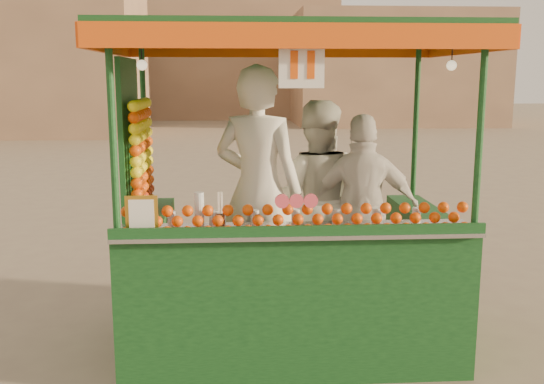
{
  "coord_description": "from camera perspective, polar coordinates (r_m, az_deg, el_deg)",
  "views": [
    {
      "loc": [
        -0.45,
        -4.61,
        2.15
      ],
      "look_at": [
        -0.14,
        0.24,
        1.24
      ],
      "focal_mm": 40.68,
      "sensor_mm": 36.0,
      "label": 1
    }
  ],
  "objects": [
    {
      "name": "ground",
      "position": [
        5.1,
        1.75,
        -14.32
      ],
      "size": [
        90.0,
        90.0,
        0.0
      ],
      "primitive_type": "plane",
      "color": "#705F50",
      "rests_on": "ground"
    },
    {
      "name": "building_left",
      "position": [
        26.06,
        -23.39,
        11.62
      ],
      "size": [
        10.0,
        6.0,
        6.0
      ],
      "primitive_type": "cube",
      "color": "#9C7758",
      "rests_on": "ground"
    },
    {
      "name": "building_right",
      "position": [
        29.56,
        11.07,
        11.09
      ],
      "size": [
        9.0,
        6.0,
        5.0
      ],
      "primitive_type": "cube",
      "color": "#9C7758",
      "rests_on": "ground"
    },
    {
      "name": "building_center",
      "position": [
        34.67,
        -6.45,
        12.77
      ],
      "size": [
        14.0,
        7.0,
        7.0
      ],
      "primitive_type": "cube",
      "color": "#9C7758",
      "rests_on": "ground"
    },
    {
      "name": "juice_cart",
      "position": [
        4.86,
        0.87,
        -5.34
      ],
      "size": [
        2.77,
        1.8,
        2.52
      ],
      "color": "#0F3817",
      "rests_on": "ground"
    },
    {
      "name": "vendor_left",
      "position": [
        4.87,
        -1.3,
        0.19
      ],
      "size": [
        0.84,
        0.71,
        1.96
      ],
      "rotation": [
        0.0,
        0.0,
        2.73
      ],
      "color": "silver",
      "rests_on": "ground"
    },
    {
      "name": "vendor_middle",
      "position": [
        5.22,
        4.02,
        -0.7
      ],
      "size": [
        0.92,
        0.78,
        1.67
      ],
      "rotation": [
        0.0,
        0.0,
        2.95
      ],
      "color": "beige",
      "rests_on": "ground"
    },
    {
      "name": "vendor_right",
      "position": [
        5.08,
        8.42,
        -1.7
      ],
      "size": [
        0.95,
        0.45,
        1.57
      ],
      "rotation": [
        0.0,
        0.0,
        3.07
      ],
      "color": "silver",
      "rests_on": "ground"
    }
  ]
}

